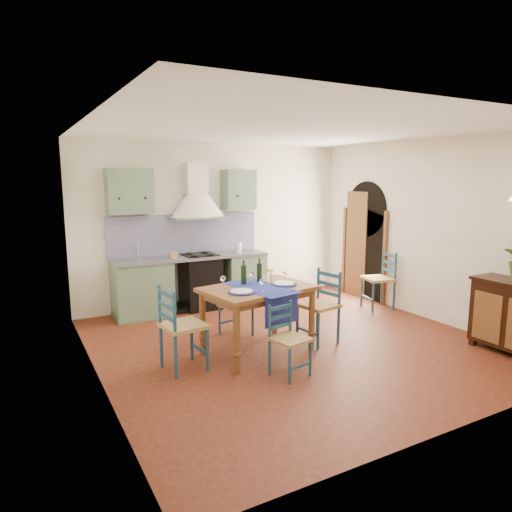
# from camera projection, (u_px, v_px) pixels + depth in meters

# --- Properties ---
(floor) EXTENTS (5.00, 5.00, 0.00)m
(floor) POSITION_uv_depth(u_px,v_px,m) (292.00, 343.00, 6.17)
(floor) COLOR #43140E
(floor) RESTS_ON ground
(back_wall) EXTENTS (5.00, 0.96, 2.80)m
(back_wall) POSITION_uv_depth(u_px,v_px,m) (197.00, 247.00, 7.76)
(back_wall) COLOR white
(back_wall) RESTS_ON ground
(right_wall) EXTENTS (0.26, 5.00, 2.80)m
(right_wall) POSITION_uv_depth(u_px,v_px,m) (414.00, 232.00, 7.36)
(right_wall) COLOR white
(right_wall) RESTS_ON ground
(left_wall) EXTENTS (0.04, 5.00, 2.80)m
(left_wall) POSITION_uv_depth(u_px,v_px,m) (93.00, 256.00, 4.76)
(left_wall) COLOR white
(left_wall) RESTS_ON ground
(ceiling) EXTENTS (5.00, 5.00, 0.01)m
(ceiling) POSITION_uv_depth(u_px,v_px,m) (295.00, 129.00, 5.70)
(ceiling) COLOR white
(ceiling) RESTS_ON back_wall
(dining_table) EXTENTS (1.47, 1.14, 1.17)m
(dining_table) POSITION_uv_depth(u_px,v_px,m) (258.00, 295.00, 5.74)
(dining_table) COLOR brown
(dining_table) RESTS_ON ground
(chair_near) EXTENTS (0.45, 0.45, 0.81)m
(chair_near) POSITION_uv_depth(u_px,v_px,m) (288.00, 339.00, 5.11)
(chair_near) COLOR navy
(chair_near) RESTS_ON ground
(chair_far) EXTENTS (0.46, 0.46, 0.83)m
(chair_far) POSITION_uv_depth(u_px,v_px,m) (237.00, 306.00, 6.39)
(chair_far) COLOR navy
(chair_far) RESTS_ON ground
(chair_left) EXTENTS (0.51, 0.51, 0.99)m
(chair_left) POSITION_uv_depth(u_px,v_px,m) (181.00, 327.00, 5.24)
(chair_left) COLOR navy
(chair_left) RESTS_ON ground
(chair_right) EXTENTS (0.53, 0.53, 0.98)m
(chair_right) POSITION_uv_depth(u_px,v_px,m) (320.00, 305.00, 6.15)
(chair_right) COLOR navy
(chair_right) RESTS_ON ground
(chair_spare) EXTENTS (0.55, 0.55, 0.98)m
(chair_spare) POSITION_uv_depth(u_px,v_px,m) (380.00, 279.00, 7.76)
(chair_spare) COLOR navy
(chair_spare) RESTS_ON ground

